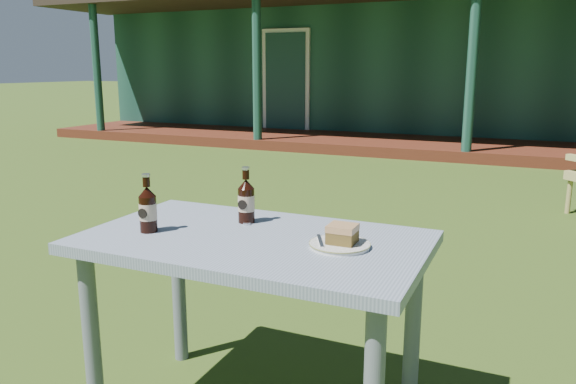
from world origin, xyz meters
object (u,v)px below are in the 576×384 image
at_px(cola_bottle_near, 246,200).
at_px(cola_bottle_far, 148,209).
at_px(cake_slice, 342,234).
at_px(plate, 340,245).
at_px(cafe_table, 254,264).

distance_m(cola_bottle_near, cola_bottle_far, 0.37).
distance_m(cake_slice, cola_bottle_far, 0.71).
bearing_deg(cola_bottle_far, plate, 9.12).
distance_m(cafe_table, cola_bottle_far, 0.43).
bearing_deg(cola_bottle_near, cola_bottle_far, -136.01).
bearing_deg(cafe_table, cola_bottle_far, -165.43).
xyz_separation_m(plate, cake_slice, (0.01, 0.01, 0.04)).
relative_size(cake_slice, cola_bottle_near, 0.43).
bearing_deg(cola_bottle_near, cafe_table, -54.84).
bearing_deg(cake_slice, cafe_table, -176.68).
height_order(cola_bottle_near, cola_bottle_far, cola_bottle_near).
relative_size(plate, cake_slice, 2.22).
height_order(plate, cola_bottle_near, cola_bottle_near).
distance_m(cake_slice, cola_bottle_near, 0.46).
bearing_deg(plate, cola_bottle_near, 161.30).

